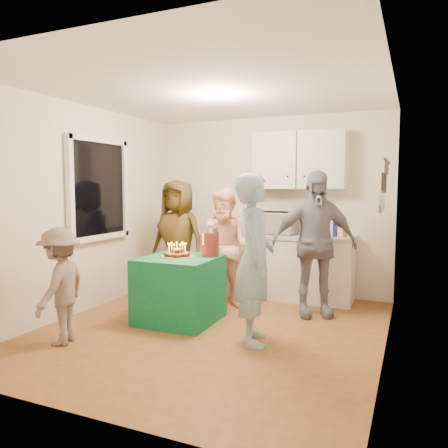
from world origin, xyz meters
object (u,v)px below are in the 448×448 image
at_px(man_birthday, 254,259).
at_px(woman_back_right, 314,244).
at_px(punch_jar, 210,242).
at_px(woman_back_left, 178,241).
at_px(counter, 274,267).
at_px(microwave, 276,223).
at_px(party_table, 179,289).
at_px(woman_back_center, 227,248).
at_px(child_near_left, 60,286).

distance_m(man_birthday, woman_back_right, 1.23).
bearing_deg(punch_jar, woman_back_left, 141.84).
bearing_deg(woman_back_right, counter, 110.62).
relative_size(man_birthday, woman_back_right, 0.96).
relative_size(microwave, woman_back_left, 0.34).
height_order(counter, party_table, counter).
bearing_deg(woman_back_center, child_near_left, -130.59).
bearing_deg(child_near_left, woman_back_center, 135.94).
height_order(woman_back_left, woman_back_center, woman_back_left).
height_order(microwave, party_table, microwave).
distance_m(counter, woman_back_right, 1.10).
xyz_separation_m(microwave, child_near_left, (-1.44, -2.67, -0.48)).
bearing_deg(child_near_left, punch_jar, 126.48).
bearing_deg(punch_jar, woman_back_center, 91.83).
distance_m(counter, party_table, 1.70).
distance_m(microwave, woman_back_right, 1.00).
height_order(party_table, woman_back_left, woman_back_left).
xyz_separation_m(counter, party_table, (-0.68, -1.56, -0.05)).
distance_m(party_table, woman_back_left, 1.06).
bearing_deg(counter, woman_back_right, -44.36).
bearing_deg(woman_back_left, woman_back_center, -1.76).
height_order(punch_jar, woman_back_left, woman_back_left).
bearing_deg(punch_jar, woman_back_right, 30.60).
distance_m(microwave, woman_back_center, 0.95).
relative_size(man_birthday, woman_back_left, 1.03).
height_order(punch_jar, woman_back_center, woman_back_center).
relative_size(microwave, woman_back_right, 0.32).
relative_size(punch_jar, woman_back_right, 0.19).
bearing_deg(microwave, child_near_left, -120.47).
distance_m(counter, microwave, 0.64).
bearing_deg(woman_back_right, woman_back_center, 160.21).
distance_m(microwave, punch_jar, 1.41).
bearing_deg(woman_back_right, punch_jar, -174.43).
bearing_deg(microwave, counter, 177.91).
distance_m(microwave, woman_back_left, 1.41).
relative_size(counter, woman_back_center, 1.41).
relative_size(woman_back_left, woman_back_center, 1.07).
distance_m(punch_jar, woman_back_left, 0.99).
relative_size(microwave, woman_back_center, 0.36).
distance_m(party_table, punch_jar, 0.66).
relative_size(party_table, child_near_left, 0.72).
xyz_separation_m(microwave, punch_jar, (-0.41, -1.35, -0.14)).
bearing_deg(woman_back_center, woman_back_right, -6.82).
distance_m(woman_back_left, woman_back_center, 0.76).
distance_m(woman_back_right, child_near_left, 2.92).
distance_m(party_table, man_birthday, 1.19).
relative_size(woman_back_center, woman_back_right, 0.88).
distance_m(man_birthday, woman_back_left, 1.90).
distance_m(microwave, child_near_left, 3.07).
xyz_separation_m(man_birthday, woman_back_center, (-0.76, 1.08, -0.08)).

